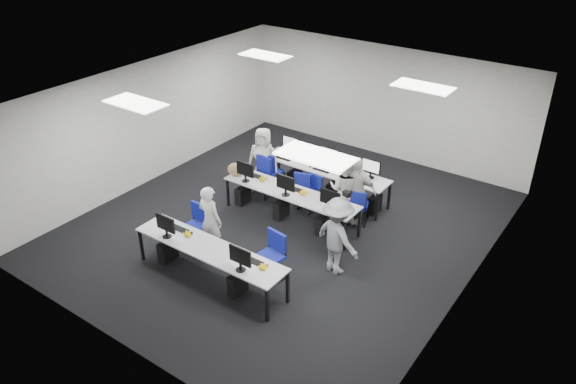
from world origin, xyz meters
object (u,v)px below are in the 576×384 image
Objects in this scene: chair_2 at (262,183)px; chair_6 at (305,193)px; chair_4 at (342,210)px; photographer at (337,236)px; desk_mid at (291,194)px; chair_3 at (310,199)px; student_3 at (355,190)px; chair_5 at (270,179)px; desk_front at (209,250)px; student_2 at (263,159)px; student_0 at (210,221)px; chair_1 at (270,265)px; chair_0 at (195,236)px; chair_7 at (358,212)px; student_1 at (345,189)px.

chair_6 is (1.07, 0.24, -0.03)m from chair_2.
chair_4 is 0.60× the size of photographer.
chair_3 is at bearing 83.97° from desk_mid.
desk_mid is 2.07× the size of student_3.
desk_mid is at bearing -29.61° from chair_5.
chair_6 is (-0.17, 0.83, -0.41)m from desk_mid.
desk_front is at bearing -90.00° from desk_mid.
desk_front is at bearing -84.10° from chair_3.
photographer reaches higher than student_2.
desk_front is 2.12× the size of student_0.
chair_1 is 2.95m from chair_6.
chair_0 is 3.23m from chair_4.
student_0 is (-0.43, -2.74, 0.48)m from chair_6.
chair_7 is (2.48, 0.21, -0.04)m from chair_2.
chair_6 is 0.57× the size of student_1.
photographer is at bearing -57.54° from chair_6.
chair_2 is 2.62m from student_0.
chair_7 reaches higher than desk_mid.
chair_0 is 0.62× the size of student_2.
chair_0 is at bearing 36.69° from photographer.
chair_5 is at bearing 135.37° from chair_1.
chair_2 is at bearing 111.23° from desk_front.
desk_mid is 2.12× the size of student_0.
student_2 is at bearing 148.08° from desk_mid.
chair_2 is at bearing -93.74° from chair_5.
desk_front is at bearing -133.62° from chair_1.
chair_4 is at bearing 53.45° from chair_0.
student_1 is at bearing 97.33° from chair_1.
chair_5 is 0.64× the size of student_3.
desk_front is at bearing -87.03° from student_2.
student_1 is at bearing -179.70° from student_3.
photographer is at bearing -49.65° from student_2.
photographer reaches higher than chair_0.
student_3 is (1.15, 0.80, 0.09)m from desk_mid.
chair_6 is at bearing 92.87° from desk_front.
chair_0 is 0.63× the size of student_3.
chair_4 is 0.96× the size of chair_5.
student_1 is 0.22m from student_3.
desk_mid is 1.51m from chair_5.
desk_mid is at bearing 123.11° from chair_1.
student_0 reaches higher than chair_6.
chair_0 reaches higher than chair_3.
chair_0 is (-0.95, 0.59, -0.37)m from desk_front.
chair_1 is at bearing 37.67° from desk_front.
chair_4 is 0.48m from student_1.
chair_5 is at bearing -15.68° from photographer.
student_2 is at bearing -168.73° from chair_4.
chair_3 reaches higher than desk_mid.
chair_5 is at bearing 109.08° from desk_front.
desk_mid is at bearing -161.32° from student_3.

